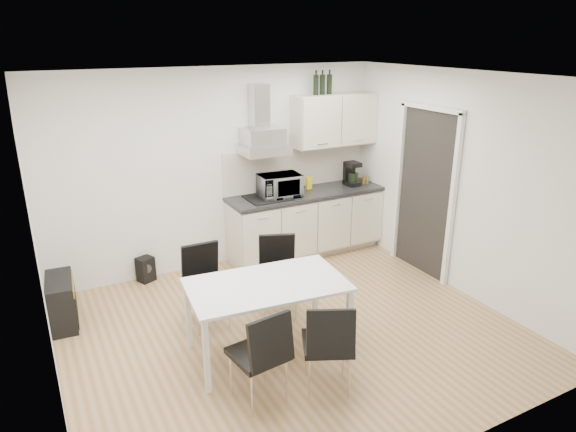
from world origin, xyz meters
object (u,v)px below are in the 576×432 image
object	(u,v)px
kitchenette	(308,197)
dining_table	(267,290)
chair_far_right	(279,277)
chair_near_right	(327,344)
guitar_amp	(62,302)
chair_far_left	(207,288)
chair_near_left	(258,355)
floor_speaker	(146,269)

from	to	relation	value
kitchenette	dining_table	bearing A→B (deg)	-128.85
chair_far_right	chair_near_right	distance (m)	1.37
kitchenette	guitar_amp	distance (m)	3.37
chair_far_left	chair_near_left	xyz separation A→B (m)	(-0.03, -1.34, 0.00)
chair_far_left	chair_near_left	bearing A→B (deg)	89.29
kitchenette	chair_near_right	distance (m)	3.03
chair_far_right	guitar_amp	distance (m)	2.34
kitchenette	floor_speaker	bearing A→B (deg)	175.82
chair_near_right	guitar_amp	xyz separation A→B (m)	(-1.94, 2.24, -0.18)
floor_speaker	guitar_amp	bearing A→B (deg)	-172.41
kitchenette	guitar_amp	world-z (taller)	kitchenette
chair_far_right	floor_speaker	size ratio (longest dim) A/B	2.77
kitchenette	chair_far_left	bearing A→B (deg)	-147.87
dining_table	floor_speaker	xyz separation A→B (m)	(-0.69, 2.12, -0.52)
chair_far_left	chair_near_left	size ratio (longest dim) A/B	1.00
chair_far_left	chair_near_right	world-z (taller)	same
dining_table	guitar_amp	bearing A→B (deg)	144.49
guitar_amp	chair_far_left	bearing A→B (deg)	-24.00
dining_table	guitar_amp	world-z (taller)	dining_table
floor_speaker	dining_table	bearing A→B (deg)	-95.32
chair_far_left	chair_near_right	bearing A→B (deg)	111.26
kitchenette	floor_speaker	distance (m)	2.36
chair_far_right	chair_near_right	xyz separation A→B (m)	(-0.22, -1.35, 0.00)
chair_far_left	floor_speaker	distance (m)	1.44
floor_speaker	chair_far_right	bearing A→B (deg)	-76.48
dining_table	chair_near_left	distance (m)	0.73
dining_table	chair_near_left	world-z (taller)	chair_near_left
chair_near_right	chair_far_right	bearing A→B (deg)	106.38
dining_table	chair_near_right	bearing A→B (deg)	-67.52
chair_far_left	guitar_amp	distance (m)	1.58
dining_table	chair_far_left	bearing A→B (deg)	119.97
dining_table	guitar_amp	distance (m)	2.32
chair_far_right	floor_speaker	xyz separation A→B (m)	(-1.12, 1.50, -0.28)
kitchenette	chair_far_right	distance (m)	1.80
dining_table	chair_far_right	xyz separation A→B (m)	(0.44, 0.61, -0.23)
kitchenette	dining_table	world-z (taller)	kitchenette
chair_near_right	floor_speaker	distance (m)	3.01
dining_table	chair_far_left	xyz separation A→B (m)	(-0.34, 0.75, -0.23)
kitchenette	chair_near_left	bearing A→B (deg)	-127.40
chair_far_left	chair_far_right	world-z (taller)	same
dining_table	chair_far_left	size ratio (longest dim) A/B	1.77
chair_far_left	dining_table	bearing A→B (deg)	114.86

